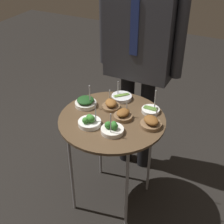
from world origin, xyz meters
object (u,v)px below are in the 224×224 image
object	(u,v)px
bowl_roast_mid_left	(111,105)
bowl_roast_near_rim	(123,115)
bowl_broccoli_mid_right	(112,129)
bowl_spinach_center	(86,102)
bowl_broccoli_front_left	(90,122)
bowl_asparagus_front_center	(122,97)
serving_cart	(112,125)
waiter_figure	(140,44)
bowl_roast_back_right	(151,123)
bowl_asparagus_back_left	(151,110)

from	to	relation	value
bowl_roast_mid_left	bowl_roast_near_rim	xyz separation A→B (m)	(0.13, -0.07, -0.00)
bowl_broccoli_mid_right	bowl_spinach_center	bearing A→B (deg)	147.44
bowl_broccoli_front_left	bowl_roast_near_rim	xyz separation A→B (m)	(0.16, 0.16, 0.00)
bowl_asparagus_front_center	bowl_roast_near_rim	size ratio (longest dim) A/B	1.16
bowl_roast_near_rim	bowl_roast_mid_left	bearing A→B (deg)	149.43
bowl_roast_near_rim	serving_cart	bearing A→B (deg)	-152.28
bowl_roast_near_rim	waiter_figure	size ratio (longest dim) A/B	0.07
bowl_roast_back_right	waiter_figure	distance (m)	0.61
bowl_broccoli_front_left	bowl_broccoli_mid_right	bearing A→B (deg)	-1.52
bowl_roast_near_rim	waiter_figure	xyz separation A→B (m)	(-0.08, 0.45, 0.31)
bowl_roast_mid_left	bowl_spinach_center	size ratio (longest dim) A/B	0.75
bowl_roast_mid_left	bowl_broccoli_front_left	size ratio (longest dim) A/B	0.76
bowl_roast_mid_left	bowl_broccoli_mid_right	distance (m)	0.27
bowl_roast_back_right	bowl_asparagus_front_center	world-z (taller)	bowl_roast_back_right
bowl_roast_mid_left	bowl_broccoli_front_left	xyz separation A→B (m)	(-0.03, -0.24, -0.00)
bowl_roast_mid_left	waiter_figure	world-z (taller)	waiter_figure
bowl_spinach_center	bowl_roast_near_rim	world-z (taller)	bowl_spinach_center
bowl_broccoli_mid_right	bowl_spinach_center	xyz separation A→B (m)	(-0.30, 0.19, 0.00)
serving_cart	bowl_roast_back_right	xyz separation A→B (m)	(0.26, 0.03, 0.08)
bowl_broccoli_mid_right	bowl_asparagus_front_center	distance (m)	0.41
bowl_asparagus_front_center	waiter_figure	xyz separation A→B (m)	(0.03, 0.23, 0.32)
serving_cart	bowl_spinach_center	bearing A→B (deg)	166.06
bowl_roast_back_right	bowl_broccoli_front_left	bearing A→B (deg)	-155.47
bowl_asparagus_back_left	waiter_figure	bearing A→B (deg)	125.98
bowl_roast_mid_left	bowl_broccoli_mid_right	size ratio (longest dim) A/B	0.79
bowl_roast_back_right	bowl_asparagus_back_left	distance (m)	0.17
serving_cart	bowl_broccoli_front_left	size ratio (longest dim) A/B	4.55
serving_cart	bowl_roast_mid_left	world-z (taller)	bowl_roast_mid_left
bowl_roast_back_right	waiter_figure	bearing A→B (deg)	121.29
bowl_broccoli_front_left	bowl_asparagus_back_left	distance (m)	0.43
bowl_roast_mid_left	bowl_roast_back_right	world-z (taller)	bowl_roast_back_right
bowl_broccoli_front_left	bowl_roast_back_right	size ratio (longest dim) A/B	1.20
bowl_broccoli_front_left	bowl_asparagus_back_left	world-z (taller)	bowl_broccoli_front_left
bowl_broccoli_front_left	bowl_roast_near_rim	distance (m)	0.23
serving_cart	bowl_asparagus_front_center	world-z (taller)	bowl_asparagus_front_center
bowl_asparagus_back_left	waiter_figure	world-z (taller)	waiter_figure
bowl_broccoli_mid_right	bowl_roast_back_right	xyz separation A→B (m)	(0.19, 0.17, 0.00)
bowl_broccoli_mid_right	bowl_roast_back_right	distance (m)	0.25
bowl_asparagus_front_center	bowl_roast_near_rim	world-z (taller)	bowl_roast_near_rim
bowl_roast_mid_left	bowl_broccoli_mid_right	bearing A→B (deg)	-61.87
serving_cart	waiter_figure	size ratio (longest dim) A/B	0.44
bowl_spinach_center	bowl_asparagus_back_left	distance (m)	0.45
bowl_spinach_center	bowl_roast_near_rim	size ratio (longest dim) A/B	1.36
bowl_asparagus_back_left	bowl_broccoli_front_left	bearing A→B (deg)	-132.84
bowl_asparagus_front_center	bowl_roast_near_rim	xyz separation A→B (m)	(0.11, -0.22, 0.01)
bowl_roast_mid_left	bowl_broccoli_front_left	distance (m)	0.24
bowl_broccoli_front_left	bowl_asparagus_front_center	distance (m)	0.39
bowl_spinach_center	serving_cart	bearing A→B (deg)	-13.94
bowl_roast_back_right	bowl_spinach_center	world-z (taller)	bowl_spinach_center
bowl_roast_back_right	bowl_roast_near_rim	xyz separation A→B (m)	(-0.19, 0.00, -0.00)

